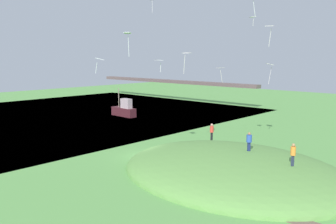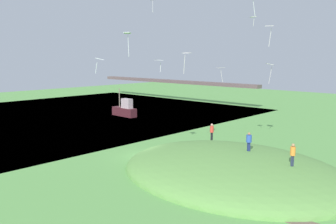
{
  "view_description": "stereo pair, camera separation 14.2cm",
  "coord_description": "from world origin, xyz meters",
  "px_view_note": "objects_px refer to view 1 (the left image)",
  "views": [
    {
      "loc": [
        25.82,
        -24.2,
        10.01
      ],
      "look_at": [
        1.53,
        1.8,
        4.57
      ],
      "focal_mm": 38.15,
      "sensor_mm": 36.0,
      "label": 1
    },
    {
      "loc": [
        25.92,
        -24.1,
        10.01
      ],
      "look_at": [
        1.53,
        1.8,
        4.57
      ],
      "focal_mm": 38.15,
      "sensor_mm": 36.0,
      "label": 2
    }
  ],
  "objects_px": {
    "person_on_hilltop": "(249,139)",
    "kite_5": "(128,36)",
    "kite_1": "(220,69)",
    "kite_0": "(253,17)",
    "kite_9": "(186,55)",
    "boat_on_lake": "(124,110)",
    "person_walking_path": "(293,152)",
    "kite_3": "(152,0)",
    "person_watching_kites": "(212,130)",
    "kite_8": "(159,61)",
    "kite_2": "(270,28)",
    "kite_6": "(100,59)",
    "kite_7": "(253,0)",
    "kite_4": "(269,65)"
  },
  "relations": [
    {
      "from": "person_watching_kites",
      "to": "kite_7",
      "type": "relative_size",
      "value": 1.1
    },
    {
      "from": "kite_4",
      "to": "kite_5",
      "type": "distance_m",
      "value": 16.65
    },
    {
      "from": "person_walking_path",
      "to": "kite_3",
      "type": "relative_size",
      "value": 0.96
    },
    {
      "from": "kite_8",
      "to": "kite_9",
      "type": "relative_size",
      "value": 0.54
    },
    {
      "from": "kite_1",
      "to": "kite_8",
      "type": "xyz_separation_m",
      "value": [
        3.46,
        -15.0,
        1.16
      ]
    },
    {
      "from": "person_watching_kites",
      "to": "kite_3",
      "type": "relative_size",
      "value": 0.96
    },
    {
      "from": "kite_2",
      "to": "kite_7",
      "type": "relative_size",
      "value": 1.22
    },
    {
      "from": "boat_on_lake",
      "to": "kite_5",
      "type": "bearing_deg",
      "value": -36.93
    },
    {
      "from": "person_walking_path",
      "to": "kite_3",
      "type": "bearing_deg",
      "value": -92.85
    },
    {
      "from": "person_watching_kites",
      "to": "kite_4",
      "type": "bearing_deg",
      "value": 164.72
    },
    {
      "from": "person_walking_path",
      "to": "kite_4",
      "type": "relative_size",
      "value": 0.77
    },
    {
      "from": "kite_3",
      "to": "kite_5",
      "type": "height_order",
      "value": "kite_3"
    },
    {
      "from": "person_on_hilltop",
      "to": "person_walking_path",
      "type": "relative_size",
      "value": 0.92
    },
    {
      "from": "boat_on_lake",
      "to": "kite_4",
      "type": "height_order",
      "value": "kite_4"
    },
    {
      "from": "kite_1",
      "to": "kite_7",
      "type": "relative_size",
      "value": 1.2
    },
    {
      "from": "boat_on_lake",
      "to": "person_walking_path",
      "type": "height_order",
      "value": "boat_on_lake"
    },
    {
      "from": "kite_3",
      "to": "kite_6",
      "type": "relative_size",
      "value": 1.34
    },
    {
      "from": "person_walking_path",
      "to": "kite_4",
      "type": "bearing_deg",
      "value": -126.57
    },
    {
      "from": "boat_on_lake",
      "to": "person_walking_path",
      "type": "xyz_separation_m",
      "value": [
        35.82,
        -13.26,
        1.77
      ]
    },
    {
      "from": "person_on_hilltop",
      "to": "kite_5",
      "type": "relative_size",
      "value": 0.78
    },
    {
      "from": "kite_2",
      "to": "kite_4",
      "type": "relative_size",
      "value": 0.87
    },
    {
      "from": "kite_4",
      "to": "kite_7",
      "type": "relative_size",
      "value": 1.41
    },
    {
      "from": "kite_1",
      "to": "kite_9",
      "type": "relative_size",
      "value": 0.95
    },
    {
      "from": "boat_on_lake",
      "to": "kite_1",
      "type": "xyz_separation_m",
      "value": [
        19.93,
        -0.25,
        7.46
      ]
    },
    {
      "from": "person_on_hilltop",
      "to": "kite_1",
      "type": "relative_size",
      "value": 0.84
    },
    {
      "from": "person_watching_kites",
      "to": "kite_1",
      "type": "distance_m",
      "value": 11.89
    },
    {
      "from": "kite_2",
      "to": "kite_6",
      "type": "height_order",
      "value": "kite_2"
    },
    {
      "from": "kite_7",
      "to": "kite_2",
      "type": "bearing_deg",
      "value": 93.92
    },
    {
      "from": "kite_5",
      "to": "kite_7",
      "type": "relative_size",
      "value": 1.3
    },
    {
      "from": "person_walking_path",
      "to": "kite_0",
      "type": "relative_size",
      "value": 1.59
    },
    {
      "from": "kite_5",
      "to": "kite_6",
      "type": "xyz_separation_m",
      "value": [
        -2.01,
        -1.6,
        -2.03
      ]
    },
    {
      "from": "kite_5",
      "to": "kite_8",
      "type": "height_order",
      "value": "kite_5"
    },
    {
      "from": "person_watching_kites",
      "to": "kite_4",
      "type": "xyz_separation_m",
      "value": [
        3.05,
        6.25,
        6.71
      ]
    },
    {
      "from": "person_on_hilltop",
      "to": "person_walking_path",
      "type": "bearing_deg",
      "value": -55.51
    },
    {
      "from": "person_watching_kites",
      "to": "kite_8",
      "type": "distance_m",
      "value": 9.69
    },
    {
      "from": "kite_1",
      "to": "kite_8",
      "type": "height_order",
      "value": "kite_8"
    },
    {
      "from": "kite_1",
      "to": "kite_0",
      "type": "bearing_deg",
      "value": 4.88
    },
    {
      "from": "kite_3",
      "to": "kite_9",
      "type": "distance_m",
      "value": 16.64
    },
    {
      "from": "kite_2",
      "to": "kite_4",
      "type": "xyz_separation_m",
      "value": [
        -2.2,
        4.54,
        -3.62
      ]
    },
    {
      "from": "person_watching_kites",
      "to": "kite_4",
      "type": "distance_m",
      "value": 9.67
    },
    {
      "from": "person_walking_path",
      "to": "kite_5",
      "type": "height_order",
      "value": "kite_5"
    },
    {
      "from": "kite_4",
      "to": "kite_8",
      "type": "distance_m",
      "value": 13.33
    },
    {
      "from": "person_on_hilltop",
      "to": "kite_2",
      "type": "relative_size",
      "value": 0.83
    },
    {
      "from": "person_on_hilltop",
      "to": "kite_0",
      "type": "bearing_deg",
      "value": 75.72
    },
    {
      "from": "person_watching_kites",
      "to": "kite_3",
      "type": "distance_m",
      "value": 20.92
    },
    {
      "from": "person_walking_path",
      "to": "kite_2",
      "type": "bearing_deg",
      "value": -120.06
    },
    {
      "from": "person_walking_path",
      "to": "kite_2",
      "type": "height_order",
      "value": "kite_2"
    },
    {
      "from": "person_on_hilltop",
      "to": "kite_0",
      "type": "height_order",
      "value": "kite_0"
    },
    {
      "from": "boat_on_lake",
      "to": "kite_9",
      "type": "relative_size",
      "value": 2.54
    },
    {
      "from": "person_on_hilltop",
      "to": "kite_1",
      "type": "xyz_separation_m",
      "value": [
        -11.59,
        12.18,
        5.55
      ]
    }
  ]
}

